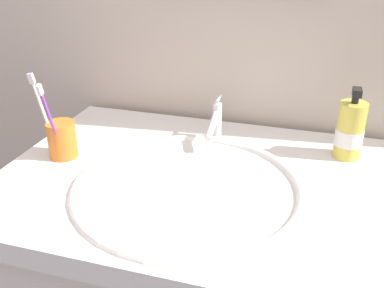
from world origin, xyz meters
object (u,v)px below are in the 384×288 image
at_px(toothbrush_purple, 50,119).
at_px(toothbrush_white, 43,111).
at_px(soap_dispenser, 350,131).
at_px(toothbrush_cup, 62,140).
at_px(faucet, 216,121).

bearing_deg(toothbrush_purple, toothbrush_white, 141.37).
relative_size(toothbrush_white, soap_dispenser, 1.15).
distance_m(toothbrush_purple, toothbrush_white, 0.05).
relative_size(toothbrush_cup, toothbrush_white, 0.44).
height_order(faucet, toothbrush_white, toothbrush_white).
bearing_deg(soap_dispenser, toothbrush_purple, -160.08).
bearing_deg(toothbrush_purple, faucet, 35.47).
bearing_deg(toothbrush_cup, soap_dispenser, 16.56).
relative_size(faucet, soap_dispenser, 0.79).
bearing_deg(toothbrush_white, faucet, 28.74).
bearing_deg(toothbrush_purple, toothbrush_cup, 99.39).
xyz_separation_m(toothbrush_cup, toothbrush_purple, (0.01, -0.04, 0.07)).
distance_m(faucet, toothbrush_white, 0.42).
distance_m(toothbrush_cup, toothbrush_purple, 0.08).
relative_size(toothbrush_cup, toothbrush_purple, 0.44).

